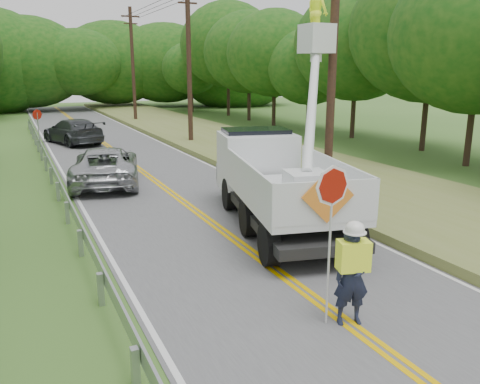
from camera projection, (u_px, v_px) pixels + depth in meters
name	position (u px, v px, depth m)	size (l,w,h in m)	color
ground	(392.00, 357.00, 8.17)	(140.00, 140.00, 0.00)	#3A6024
road	(159.00, 184.00, 20.44)	(7.20, 96.00, 0.03)	#515154
guardrail	(55.00, 176.00, 19.44)	(0.18, 48.00, 0.77)	#999EA2
utility_poles	(236.00, 58.00, 23.86)	(1.60, 43.30, 10.00)	black
tall_grass_verge	(302.00, 167.00, 23.35)	(7.00, 96.00, 0.30)	olive
treeline_right	(326.00, 47.00, 34.41)	(11.07, 52.33, 11.43)	#332319
treeline_horizon	(68.00, 62.00, 56.57)	(58.21, 15.13, 12.61)	#104811
flagger	(352.00, 269.00, 8.98)	(1.18, 0.63, 3.07)	#191E33
bucket_truck	(273.00, 166.00, 15.67)	(5.12, 8.03, 7.38)	black
suv_silver	(106.00, 166.00, 20.28)	(2.59, 5.63, 1.56)	#AAACB1
suv_darkgrey	(73.00, 131.00, 31.36)	(2.25, 5.54, 1.61)	#35383C
stop_sign_permanent	(38.00, 126.00, 25.93)	(0.49, 0.32, 2.65)	#999EA2
yard_sign	(352.00, 186.00, 17.78)	(0.53, 0.17, 0.78)	white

